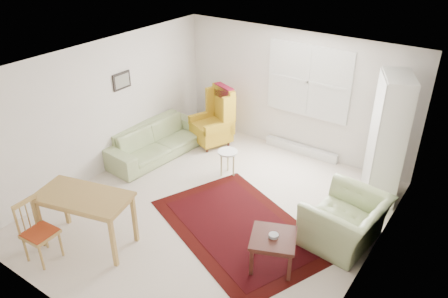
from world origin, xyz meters
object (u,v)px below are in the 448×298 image
Objects in this scene: armchair at (346,217)px; wingback_chair at (211,117)px; coffee_table at (273,251)px; desk_chair at (40,232)px; desk at (87,220)px; cabinet at (387,139)px; sofa at (156,135)px; stool at (228,163)px.

wingback_chair reaches higher than armchair.
wingback_chair is 2.05× the size of coffee_table.
desk_chair reaches higher than armchair.
desk is (0.42, -3.66, -0.20)m from wingback_chair.
cabinet is at bearing 49.98° from desk.
desk is at bearing -61.41° from wingback_chair.
sofa is at bearing -89.33° from armchair.
sofa is at bearing -99.21° from wingback_chair.
sofa is 1.21m from wingback_chair.
coffee_table is 0.28× the size of cabinet.
cabinet is 5.58m from desk_chair.
cabinet is at bearing 23.72° from wingback_chair.
sofa is at bearing 9.77° from desk_chair.
sofa is 1.76× the size of wingback_chair.
armchair is 2.63m from stool.
coffee_table is 2.82m from cabinet.
desk_chair is at bearing -103.89° from stool.
sofa is 1.63× the size of desk.
stool is at bearing 176.68° from cabinet.
wingback_chair is at bearing 96.52° from desk.
wingback_chair is 3.61m from cabinet.
desk_chair is at bearing -114.01° from desk.
wingback_chair reaches higher than desk_chair.
wingback_chair is at bearing 140.23° from stool.
coffee_table is at bearing -127.68° from cabinet.
coffee_table is at bearing -24.75° from armchair.
wingback_chair is 3.69m from desk.
stool is 2.89m from desk.
stool is at bearing -77.90° from sofa.
coffee_table is 2.75m from desk.
desk is at bearing -48.31° from armchair.
armchair is 3.83m from desk.
desk_chair is (-0.27, -0.60, 0.04)m from desk.
cabinet is 4.96m from desk.
desk_chair is (0.15, -4.26, -0.16)m from wingback_chair.
wingback_chair is 0.92× the size of desk.
armchair is 1.23× the size of desk_chair.
armchair is at bearing -13.51° from stool.
sofa is at bearing 111.60° from desk.
cabinet is (4.20, 1.13, 0.66)m from sofa.
desk is at bearing -155.04° from coffee_table.
coffee_table is at bearing -61.10° from desk_chair.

